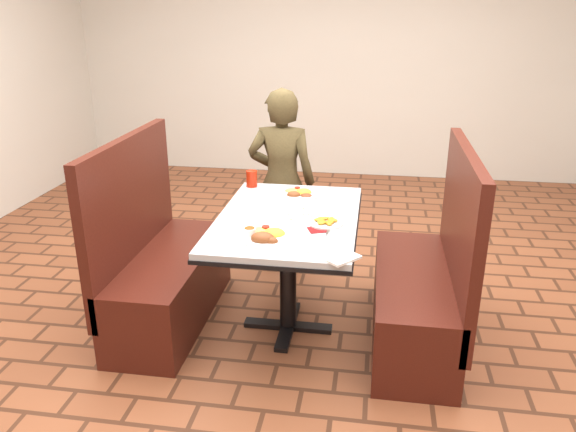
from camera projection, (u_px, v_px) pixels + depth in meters
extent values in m
plane|color=brown|center=(288.00, 328.00, 3.52)|extent=(7.00, 7.00, 0.00)
cube|color=silver|center=(337.00, 52.00, 6.26)|extent=(6.00, 0.04, 2.80)
cube|color=silver|center=(288.00, 219.00, 3.26)|extent=(0.80, 1.20, 0.03)
cube|color=black|center=(288.00, 223.00, 3.27)|extent=(0.81, 1.21, 0.02)
cylinder|color=black|center=(288.00, 277.00, 3.39)|extent=(0.10, 0.10, 0.69)
cube|color=black|center=(288.00, 326.00, 3.51)|extent=(0.55, 0.08, 0.03)
cube|color=black|center=(288.00, 326.00, 3.51)|extent=(0.08, 0.55, 0.03)
cube|color=#4A1A11|center=(171.00, 287.00, 3.55)|extent=(0.45, 1.20, 0.45)
cube|color=#4A1A11|center=(131.00, 215.00, 3.41)|extent=(0.06, 1.20, 0.95)
cube|color=#4A1A11|center=(413.00, 306.00, 3.33)|extent=(0.45, 1.20, 0.45)
cube|color=#4A1A11|center=(460.00, 234.00, 3.13)|extent=(0.06, 1.20, 0.95)
imported|color=brown|center=(282.00, 182.00, 4.11)|extent=(0.50, 0.33, 1.36)
cylinder|color=white|center=(267.00, 237.00, 2.93)|extent=(0.28, 0.28, 0.02)
ellipsoid|color=gold|center=(274.00, 229.00, 2.95)|extent=(0.12, 0.12, 0.05)
ellipsoid|color=#9EC850|center=(259.00, 228.00, 2.98)|extent=(0.12, 0.09, 0.04)
cylinder|color=red|center=(266.00, 227.00, 2.99)|extent=(0.04, 0.04, 0.01)
ellipsoid|color=brown|center=(263.00, 234.00, 2.86)|extent=(0.12, 0.09, 0.07)
ellipsoid|color=brown|center=(271.00, 238.00, 2.85)|extent=(0.07, 0.05, 0.04)
cylinder|color=white|center=(250.00, 232.00, 2.92)|extent=(0.07, 0.07, 0.04)
cylinder|color=brown|center=(250.00, 228.00, 2.92)|extent=(0.05, 0.05, 0.01)
cylinder|color=white|center=(299.00, 195.00, 3.59)|extent=(0.25, 0.25, 0.01)
ellipsoid|color=gold|center=(304.00, 189.00, 3.61)|extent=(0.10, 0.10, 0.05)
ellipsoid|color=#9EC850|center=(293.00, 189.00, 3.63)|extent=(0.10, 0.08, 0.03)
cylinder|color=red|center=(297.00, 188.00, 3.64)|extent=(0.04, 0.04, 0.01)
ellipsoid|color=brown|center=(306.00, 194.00, 3.55)|extent=(0.07, 0.07, 0.03)
ellipsoid|color=brown|center=(294.00, 192.00, 3.55)|extent=(0.08, 0.06, 0.05)
cylinder|color=white|center=(326.00, 223.00, 3.13)|extent=(0.20, 0.20, 0.01)
cube|color=#620E10|center=(317.00, 230.00, 3.05)|extent=(0.12, 0.12, 0.00)
cube|color=silver|center=(329.00, 230.00, 3.04)|extent=(0.03, 0.15, 0.00)
cylinder|color=#AC1E0B|center=(252.00, 179.00, 3.76)|extent=(0.07, 0.07, 0.11)
cube|color=white|center=(334.00, 254.00, 2.74)|extent=(0.27, 0.27, 0.01)
cube|color=silver|center=(260.00, 236.00, 2.95)|extent=(0.09, 0.15, 0.00)
cube|color=silver|center=(266.00, 238.00, 2.92)|extent=(0.02, 0.16, 0.00)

